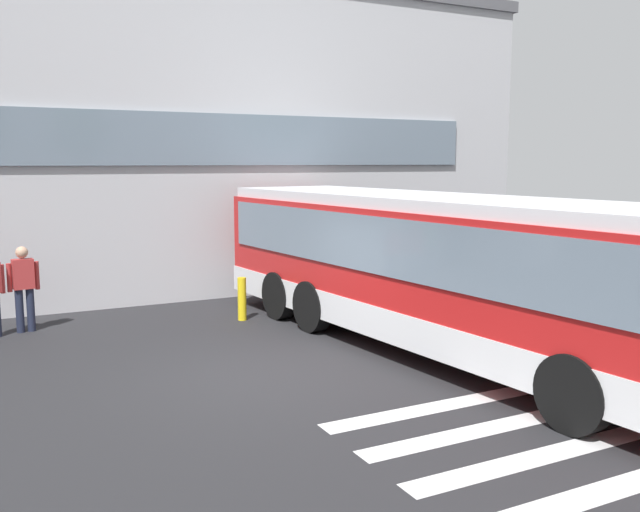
# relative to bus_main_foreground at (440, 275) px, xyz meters

# --- Properties ---
(ground_plane) EXTENTS (80.00, 90.00, 0.02)m
(ground_plane) POSITION_rel_bus_main_foreground_xyz_m (-3.26, 0.11, -1.34)
(ground_plane) COLOR #232326
(ground_plane) RESTS_ON ground
(bay_paint_stripes) EXTENTS (4.40, 3.96, 0.01)m
(bay_paint_stripes) POSITION_rel_bus_main_foreground_xyz_m (-1.26, -4.09, -1.33)
(bay_paint_stripes) COLOR silver
(bay_paint_stripes) RESTS_ON ground
(terminal_building) EXTENTS (22.34, 13.80, 7.81)m
(terminal_building) POSITION_rel_bus_main_foreground_xyz_m (-3.95, 11.72, 2.56)
(terminal_building) COLOR #B7B7BC
(terminal_building) RESTS_ON ground
(bus_main_foreground) EXTENTS (3.68, 11.66, 2.70)m
(bus_main_foreground) POSITION_rel_bus_main_foreground_xyz_m (0.00, 0.00, 0.00)
(bus_main_foreground) COLOR red
(bus_main_foreground) RESTS_ON ground
(passenger_at_curb_edge) EXTENTS (0.59, 0.26, 1.68)m
(passenger_at_curb_edge) POSITION_rel_bus_main_foreground_xyz_m (-6.37, 4.70, -0.40)
(passenger_at_curb_edge) COLOR #1E2338
(passenger_at_curb_edge) RESTS_ON ground
(safety_bollard_yellow) EXTENTS (0.18, 0.18, 0.90)m
(safety_bollard_yellow) POSITION_rel_bus_main_foreground_xyz_m (-2.27, 3.71, -0.88)
(safety_bollard_yellow) COLOR yellow
(safety_bollard_yellow) RESTS_ON ground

